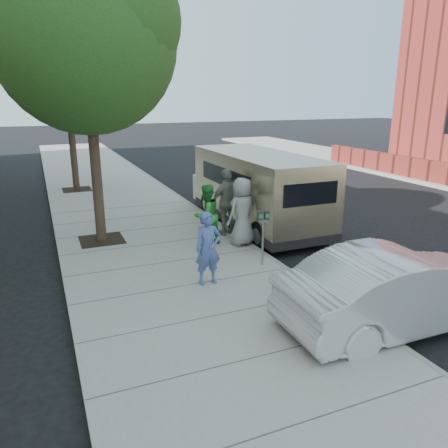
{
  "coord_description": "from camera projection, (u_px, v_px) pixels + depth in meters",
  "views": [
    {
      "loc": [
        -3.71,
        -9.79,
        4.07
      ],
      "look_at": [
        0.26,
        -0.47,
        1.1
      ],
      "focal_mm": 35.0,
      "sensor_mm": 36.0,
      "label": 1
    }
  ],
  "objects": [
    {
      "name": "tree_near",
      "position": [
        87.0,
        35.0,
        10.89
      ],
      "size": [
        4.62,
        4.6,
        7.53
      ],
      "color": "black",
      "rests_on": "sidewalk"
    },
    {
      "name": "person_officer",
      "position": [
        208.0,
        248.0,
        9.32
      ],
      "size": [
        0.59,
        0.39,
        1.6
      ],
      "primitive_type": "imported",
      "rotation": [
        0.0,
        0.0,
        0.01
      ],
      "color": "#4B62A0",
      "rests_on": "sidewalk"
    },
    {
      "name": "curb_face",
      "position": [
        258.0,
        251.0,
        11.7
      ],
      "size": [
        0.12,
        60.0,
        0.16
      ],
      "primitive_type": "cube",
      "color": "gray",
      "rests_on": "ground"
    },
    {
      "name": "person_striped_polo",
      "position": [
        227.0,
        202.0,
        12.65
      ],
      "size": [
        1.21,
        0.69,
        1.94
      ],
      "primitive_type": "imported",
      "rotation": [
        0.0,
        0.0,
        3.35
      ],
      "color": "gray",
      "rests_on": "sidewalk"
    },
    {
      "name": "person_gray_shirt",
      "position": [
        242.0,
        212.0,
        11.77
      ],
      "size": [
        1.05,
        0.85,
        1.86
      ],
      "primitive_type": "imported",
      "rotation": [
        0.0,
        0.0,
        3.47
      ],
      "color": "gray",
      "rests_on": "sidewalk"
    },
    {
      "name": "ground",
      "position": [
        208.0,
        262.0,
        11.18
      ],
      "size": [
        120.0,
        120.0,
        0.0
      ],
      "primitive_type": "plane",
      "color": "black",
      "rests_on": "ground"
    },
    {
      "name": "van",
      "position": [
        256.0,
        188.0,
        13.94
      ],
      "size": [
        2.17,
        6.4,
        2.37
      ],
      "rotation": [
        0.0,
        0.0,
        0.0
      ],
      "color": "tan",
      "rests_on": "ground"
    },
    {
      "name": "tree_far",
      "position": [
        67.0,
        76.0,
        17.79
      ],
      "size": [
        3.92,
        3.8,
        6.49
      ],
      "color": "black",
      "rests_on": "sidewalk"
    },
    {
      "name": "sedan",
      "position": [
        400.0,
        289.0,
        7.82
      ],
      "size": [
        4.56,
        1.65,
        1.49
      ],
      "primitive_type": "imported",
      "rotation": [
        0.0,
        0.0,
        1.56
      ],
      "color": "silver",
      "rests_on": "ground"
    },
    {
      "name": "person_green_shirt",
      "position": [
        206.0,
        215.0,
        11.77
      ],
      "size": [
        0.99,
        0.89,
        1.68
      ],
      "primitive_type": "imported",
      "rotation": [
        0.0,
        0.0,
        3.52
      ],
      "color": "#2E8D33",
      "rests_on": "sidewalk"
    },
    {
      "name": "parking_meter",
      "position": [
        263.0,
        226.0,
        10.3
      ],
      "size": [
        0.29,
        0.15,
        1.34
      ],
      "rotation": [
        0.0,
        0.0,
        -0.19
      ],
      "color": "gray",
      "rests_on": "sidewalk"
    },
    {
      "name": "sidewalk",
      "position": [
        170.0,
        264.0,
        10.78
      ],
      "size": [
        5.0,
        60.0,
        0.15
      ],
      "primitive_type": "cube",
      "color": "gray",
      "rests_on": "ground"
    }
  ]
}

